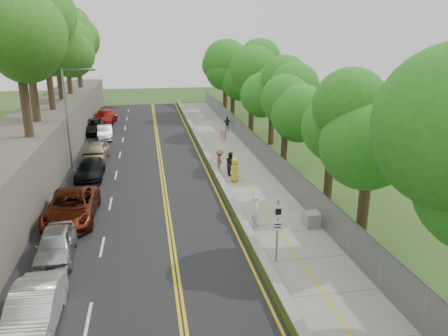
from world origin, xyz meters
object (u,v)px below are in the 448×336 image
at_px(signpost, 278,224).
at_px(car_2, 71,207).
at_px(construction_barrel, 223,134).
at_px(car_1, 34,311).
at_px(streetlight, 70,112).
at_px(painter_0, 235,170).
at_px(car_0, 55,245).
at_px(concrete_block, 313,219).
at_px(person_far, 227,124).

distance_m(signpost, car_2, 12.30).
relative_size(construction_barrel, car_1, 0.21).
distance_m(streetlight, painter_0, 13.48).
relative_size(car_0, car_2, 0.72).
bearing_deg(construction_barrel, car_0, -117.64).
bearing_deg(car_0, streetlight, 92.21).
height_order(streetlight, concrete_block, streetlight).
relative_size(streetlight, painter_0, 4.52).
relative_size(streetlight, car_1, 1.73).
bearing_deg(concrete_block, signpost, -131.74).
relative_size(car_1, painter_0, 2.61).
height_order(construction_barrel, painter_0, painter_0).
relative_size(signpost, car_2, 0.53).
xyz_separation_m(construction_barrel, car_2, (-12.17, -18.77, 0.33)).
distance_m(signpost, painter_0, 11.95).
bearing_deg(car_0, car_1, -90.11).
xyz_separation_m(signpost, person_far, (3.15, 29.70, -1.14)).
relative_size(construction_barrel, painter_0, 0.54).
xyz_separation_m(construction_barrel, car_0, (-12.23, -23.35, 0.23)).
bearing_deg(painter_0, car_0, 131.05).
distance_m(car_0, person_far, 30.63).
xyz_separation_m(streetlight, car_1, (1.46, -20.26, -3.84)).
distance_m(signpost, car_1, 10.62).
bearing_deg(streetlight, car_2, -82.84).
xyz_separation_m(car_0, person_far, (13.43, 27.53, 0.06)).
bearing_deg(painter_0, car_1, 144.09).
distance_m(construction_barrel, concrete_block, 21.91).
xyz_separation_m(signpost, car_2, (-10.22, 6.75, -1.11)).
xyz_separation_m(signpost, painter_0, (0.40, 11.90, -1.03)).
bearing_deg(concrete_block, car_1, -152.64).
xyz_separation_m(streetlight, car_2, (1.29, -10.27, -3.78)).
xyz_separation_m(signpost, concrete_block, (3.25, 3.64, -1.53)).
distance_m(concrete_block, car_0, 13.61).
distance_m(signpost, car_0, 10.57).
bearing_deg(signpost, construction_barrel, 85.63).
xyz_separation_m(streetlight, signpost, (11.51, -17.02, -2.68)).
height_order(signpost, car_1, signpost).
relative_size(signpost, concrete_block, 2.71).
bearing_deg(person_far, car_1, 73.04).
relative_size(concrete_block, car_0, 0.27).
relative_size(car_2, painter_0, 3.32).
bearing_deg(construction_barrel, streetlight, -147.72).
bearing_deg(car_2, signpost, -32.56).
xyz_separation_m(car_2, painter_0, (10.62, 5.15, 0.08)).
relative_size(car_0, person_far, 2.75).
bearing_deg(painter_0, car_2, 114.57).
bearing_deg(painter_0, streetlight, 65.46).
bearing_deg(car_1, construction_barrel, 67.83).
bearing_deg(signpost, person_far, 83.95).
bearing_deg(car_2, streetlight, 98.04).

